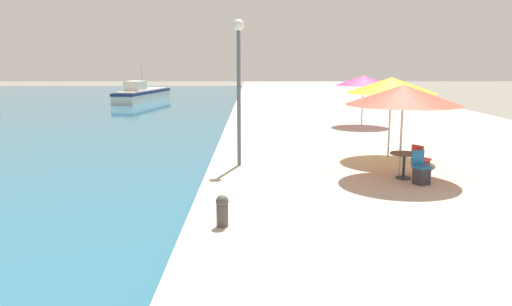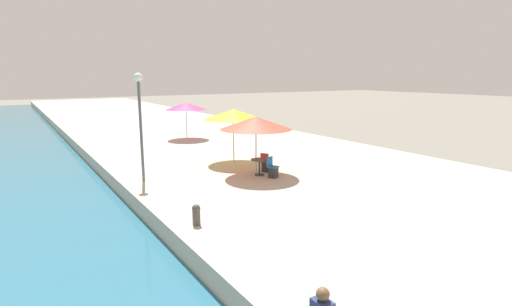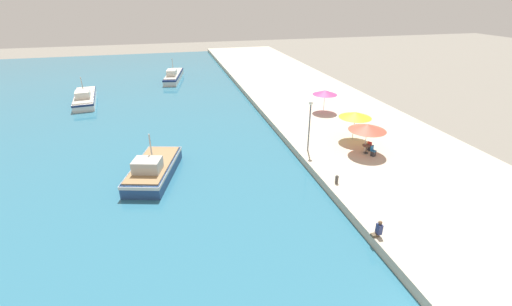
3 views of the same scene
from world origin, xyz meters
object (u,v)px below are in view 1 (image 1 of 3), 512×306
object	(u,v)px
cafe_umbrella_striped	(363,80)
lamppost	(239,68)
cafe_table	(404,160)
fishing_boat_far	(142,94)
cafe_umbrella_pink	(403,95)
cafe_umbrella_white	(391,85)
cafe_chair_right	(421,173)
mooring_bollard	(222,210)
cafe_chair_left	(421,164)

from	to	relation	value
cafe_umbrella_striped	lamppost	world-z (taller)	lamppost
cafe_table	fishing_boat_far	bearing A→B (deg)	113.26
cafe_umbrella_pink	cafe_umbrella_striped	xyz separation A→B (m)	(1.36, 11.47, -0.05)
cafe_umbrella_pink	cafe_umbrella_striped	distance (m)	11.55
cafe_umbrella_white	cafe_chair_right	xyz separation A→B (m)	(-0.11, -3.76, -2.17)
cafe_table	lamppost	size ratio (longest dim) A/B	0.18
fishing_boat_far	cafe_chair_right	bearing A→B (deg)	-56.65
mooring_bollard	lamppost	world-z (taller)	lamppost
cafe_chair_left	cafe_table	bearing A→B (deg)	-90.00
cafe_table	cafe_umbrella_pink	bearing A→B (deg)	110.33
cafe_chair_left	lamppost	bearing A→B (deg)	-137.59
cafe_chair_left	lamppost	world-z (taller)	lamppost
cafe_table	mooring_bollard	world-z (taller)	cafe_table
cafe_umbrella_striped	cafe_chair_right	distance (m)	12.52
fishing_boat_far	cafe_umbrella_striped	xyz separation A→B (m)	(16.53, -23.79, 2.25)
cafe_chair_left	mooring_bollard	distance (m)	7.14
lamppost	cafe_umbrella_white	bearing A→B (deg)	13.55
cafe_table	cafe_chair_right	xyz separation A→B (m)	(0.27, -0.67, -0.21)
cafe_umbrella_white	cafe_table	size ratio (longest dim) A/B	3.79
cafe_umbrella_white	cafe_umbrella_striped	xyz separation A→B (m)	(0.91, 8.56, -0.18)
cafe_umbrella_white	cafe_chair_right	distance (m)	4.34
cafe_umbrella_striped	cafe_umbrella_pink	bearing A→B (deg)	-96.78
cafe_umbrella_pink	lamppost	xyz separation A→B (m)	(-4.67, 1.67, 0.73)
fishing_boat_far	cafe_umbrella_striped	world-z (taller)	fishing_boat_far
mooring_bollard	lamppost	distance (m)	6.60
cafe_table	cafe_chair_left	size ratio (longest dim) A/B	0.88
cafe_umbrella_striped	cafe_chair_right	xyz separation A→B (m)	(-1.02, -12.32, -1.99)
cafe_umbrella_pink	cafe_chair_right	xyz separation A→B (m)	(0.34, -0.85, -2.04)
fishing_boat_far	mooring_bollard	world-z (taller)	fishing_boat_far
cafe_umbrella_pink	mooring_bollard	bearing A→B (deg)	-138.18
cafe_chair_right	lamppost	distance (m)	6.25
cafe_umbrella_white	cafe_table	distance (m)	3.68
cafe_table	lamppost	bearing A→B (deg)	158.60
mooring_bollard	cafe_chair_right	bearing A→B (deg)	33.87
fishing_boat_far	cafe_umbrella_white	bearing A→B (deg)	-54.12
cafe_umbrella_white	mooring_bollard	distance (m)	9.21
cafe_table	cafe_chair_right	size ratio (longest dim) A/B	0.88
cafe_table	cafe_umbrella_white	bearing A→B (deg)	82.93
cafe_umbrella_striped	lamppost	bearing A→B (deg)	-121.61
mooring_bollard	cafe_umbrella_striped	bearing A→B (deg)	68.56
cafe_umbrella_striped	lamppost	size ratio (longest dim) A/B	0.62
cafe_umbrella_white	mooring_bollard	xyz separation A→B (m)	(-5.29, -7.23, -2.14)
fishing_boat_far	cafe_chair_left	size ratio (longest dim) A/B	11.11
fishing_boat_far	cafe_chair_right	size ratio (longest dim) A/B	11.11
cafe_chair_left	cafe_chair_right	bearing A→B (deg)	-49.98
cafe_umbrella_pink	cafe_table	xyz separation A→B (m)	(0.07, -0.18, -1.83)
cafe_chair_left	cafe_chair_right	world-z (taller)	same
mooring_bollard	cafe_table	bearing A→B (deg)	40.20
cafe_umbrella_white	cafe_umbrella_pink	bearing A→B (deg)	-98.83
mooring_bollard	cafe_chair_left	bearing A→B (deg)	39.39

